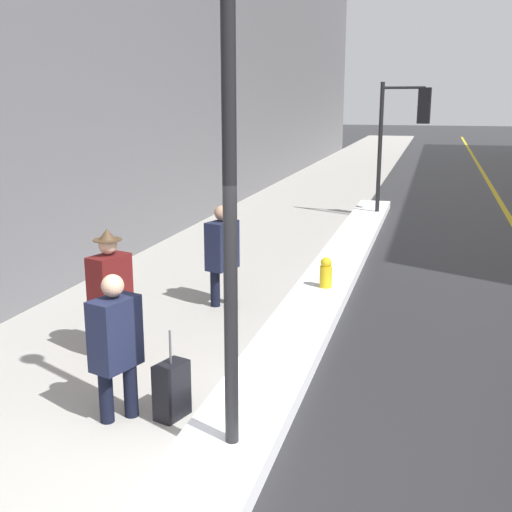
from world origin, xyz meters
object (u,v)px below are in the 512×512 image
object	(u,v)px
rolling_suitcase	(172,391)
pedestrian_nearside	(222,251)
traffic_light_near	(407,122)
fire_hydrant	(326,278)
lamp_post	(229,154)
pedestrian_in_glasses	(116,341)
pedestrian_in_fedora	(110,288)

from	to	relation	value
rolling_suitcase	pedestrian_nearside	bearing A→B (deg)	-152.41
pedestrian_nearside	rolling_suitcase	xyz separation A→B (m)	(0.67, -3.64, -0.59)
traffic_light_near	fire_hydrant	bearing A→B (deg)	-86.53
traffic_light_near	lamp_post	bearing A→B (deg)	-83.99
rolling_suitcase	fire_hydrant	bearing A→B (deg)	-173.53
traffic_light_near	pedestrian_in_glasses	bearing A→B (deg)	-90.37
pedestrian_in_fedora	pedestrian_nearside	xyz separation A→B (m)	(0.67, 2.35, -0.02)
lamp_post	pedestrian_nearside	bearing A→B (deg)	109.52
lamp_post	fire_hydrant	xyz separation A→B (m)	(0.00, 5.02, -2.40)
traffic_light_near	pedestrian_in_fedora	distance (m)	11.15
traffic_light_near	fire_hydrant	size ratio (longest dim) A/B	5.17
pedestrian_nearside	fire_hydrant	distance (m)	1.78
pedestrian_in_glasses	traffic_light_near	bearing A→B (deg)	-173.02
pedestrian_in_glasses	pedestrian_in_fedora	xyz separation A→B (m)	(-0.84, 1.47, 0.05)
traffic_light_near	pedestrian_in_glasses	distance (m)	12.39
pedestrian_in_fedora	fire_hydrant	world-z (taller)	pedestrian_in_fedora
traffic_light_near	rolling_suitcase	world-z (taller)	traffic_light_near
traffic_light_near	pedestrian_in_fedora	bearing A→B (deg)	-96.01
traffic_light_near	pedestrian_nearside	size ratio (longest dim) A/B	2.26
pedestrian_in_fedora	rolling_suitcase	distance (m)	1.96
fire_hydrant	lamp_post	bearing A→B (deg)	-90.00
traffic_light_near	rolling_suitcase	bearing A→B (deg)	-88.15
pedestrian_in_fedora	fire_hydrant	size ratio (longest dim) A/B	2.37
pedestrian_in_fedora	rolling_suitcase	size ratio (longest dim) A/B	1.74
pedestrian_in_glasses	pedestrian_in_fedora	distance (m)	1.69
fire_hydrant	traffic_light_near	bearing A→B (deg)	83.66
traffic_light_near	pedestrian_in_fedora	world-z (taller)	traffic_light_near
pedestrian_in_fedora	pedestrian_nearside	bearing A→B (deg)	-178.78
fire_hydrant	pedestrian_in_fedora	bearing A→B (deg)	-124.80
pedestrian_in_glasses	pedestrian_in_fedora	bearing A→B (deg)	-133.12
pedestrian_in_glasses	pedestrian_in_fedora	world-z (taller)	pedestrian_in_fedora
pedestrian_in_fedora	fire_hydrant	bearing A→B (deg)	162.36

